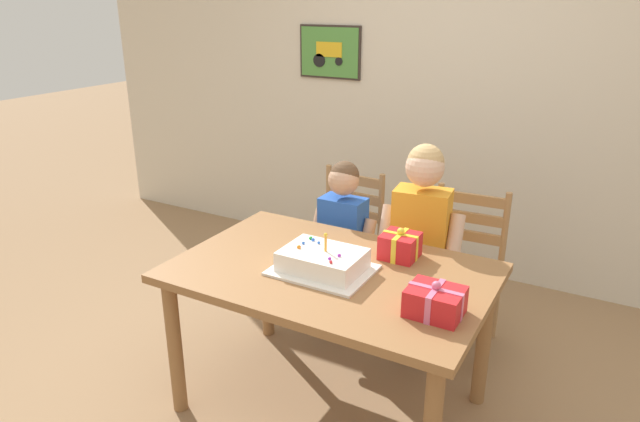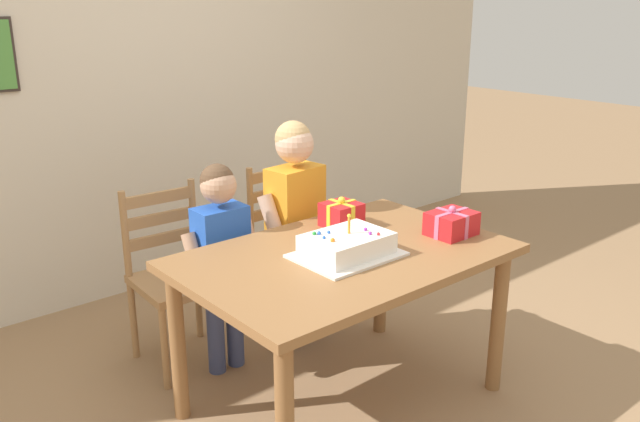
# 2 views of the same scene
# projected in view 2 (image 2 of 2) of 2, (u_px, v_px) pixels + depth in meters

# --- Properties ---
(ground_plane) EXTENTS (20.00, 20.00, 0.00)m
(ground_plane) POSITION_uv_depth(u_px,v_px,m) (343.00, 401.00, 3.17)
(ground_plane) COLOR #997551
(back_wall) EXTENTS (6.40, 0.11, 2.60)m
(back_wall) POSITION_uv_depth(u_px,v_px,m) (142.00, 87.00, 4.13)
(back_wall) COLOR beige
(back_wall) RESTS_ON ground
(dining_table) EXTENTS (1.44, 0.94, 0.76)m
(dining_table) POSITION_uv_depth(u_px,v_px,m) (344.00, 273.00, 2.97)
(dining_table) COLOR olive
(dining_table) RESTS_ON ground
(birthday_cake) EXTENTS (0.44, 0.34, 0.19)m
(birthday_cake) POSITION_uv_depth(u_px,v_px,m) (347.00, 246.00, 2.88)
(birthday_cake) COLOR white
(birthday_cake) RESTS_ON dining_table
(gift_box_red_large) EXTENTS (0.17, 0.17, 0.15)m
(gift_box_red_large) POSITION_uv_depth(u_px,v_px,m) (341.00, 215.00, 3.26)
(gift_box_red_large) COLOR red
(gift_box_red_large) RESTS_ON dining_table
(gift_box_beside_cake) EXTENTS (0.22, 0.18, 0.15)m
(gift_box_beside_cake) POSITION_uv_depth(u_px,v_px,m) (451.00, 223.00, 3.15)
(gift_box_beside_cake) COLOR red
(gift_box_beside_cake) RESTS_ON dining_table
(chair_left) EXTENTS (0.44, 0.44, 0.92)m
(chair_left) POSITION_uv_depth(u_px,v_px,m) (176.00, 276.00, 3.42)
(chair_left) COLOR #A87A4C
(chair_left) RESTS_ON ground
(chair_right) EXTENTS (0.44, 0.44, 0.92)m
(chair_right) POSITION_uv_depth(u_px,v_px,m) (293.00, 242.00, 3.89)
(chair_right) COLOR #A87A4C
(chair_right) RESTS_ON ground
(child_older) EXTENTS (0.47, 0.28, 1.24)m
(child_older) POSITION_uv_depth(u_px,v_px,m) (296.00, 212.00, 3.52)
(child_older) COLOR #38426B
(child_older) RESTS_ON ground
(child_younger) EXTENTS (0.39, 0.22, 1.08)m
(child_younger) POSITION_uv_depth(u_px,v_px,m) (222.00, 249.00, 3.26)
(child_younger) COLOR #38426B
(child_younger) RESTS_ON ground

